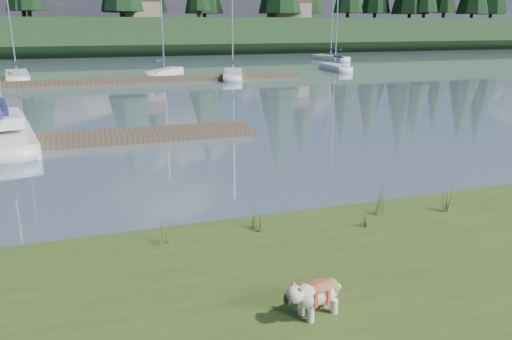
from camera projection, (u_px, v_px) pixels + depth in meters
name	position (u px, v px, depth m)	size (l,w,h in m)	color
ground	(122.00, 82.00, 40.00)	(200.00, 200.00, 0.00)	gray
ridge	(102.00, 36.00, 78.41)	(200.00, 20.00, 5.00)	#1A3118
bulldog	(317.00, 292.00, 7.52)	(1.02, 0.55, 0.60)	silver
sailboat_main	(5.00, 127.00, 20.89)	(3.33, 9.15, 12.90)	white
dock_near	(55.00, 141.00, 19.64)	(16.00, 2.00, 0.30)	#4C3D2C
dock_far	(147.00, 80.00, 40.56)	(26.00, 2.20, 0.30)	#4C3D2C
sailboat_bg_1	(17.00, 75.00, 42.54)	(2.83, 8.82, 12.85)	white
sailboat_bg_2	(167.00, 71.00, 45.40)	(4.59, 6.17, 9.94)	white
sailboat_bg_3	(233.00, 73.00, 43.75)	(3.60, 7.80, 11.33)	white
sailboat_bg_4	(333.00, 67.00, 50.18)	(2.08, 6.87, 10.11)	white
sailboat_bg_5	(328.00, 57.00, 63.45)	(2.38, 7.37, 10.44)	white
weed_0	(257.00, 218.00, 10.73)	(0.17, 0.14, 0.57)	#475B23
weed_1	(260.00, 223.00, 10.53)	(0.17, 0.14, 0.51)	#475B23
weed_2	(380.00, 200.00, 11.54)	(0.17, 0.14, 0.78)	#475B23
weed_3	(164.00, 231.00, 10.00)	(0.17, 0.14, 0.66)	#475B23
weed_4	(363.00, 220.00, 10.85)	(0.17, 0.14, 0.39)	#475B23
weed_5	(447.00, 200.00, 11.71)	(0.17, 0.14, 0.67)	#475B23
mud_lip	(220.00, 233.00, 11.23)	(60.00, 0.50, 0.14)	#33281C
house_1	(140.00, 4.00, 77.03)	(6.30, 5.30, 4.65)	gray
house_2	(289.00, 5.00, 82.45)	(6.30, 5.30, 4.65)	gray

